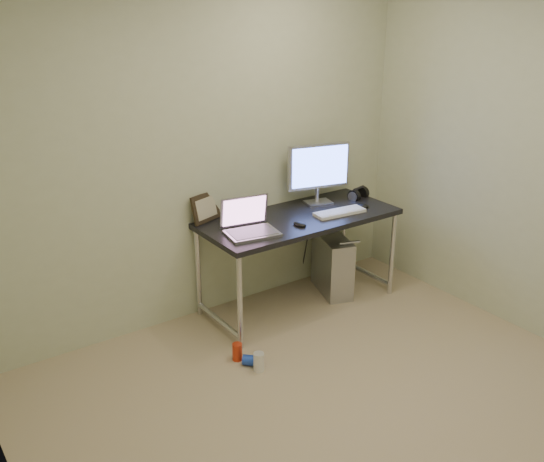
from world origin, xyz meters
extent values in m
plane|color=tan|center=(0.00, 0.00, 0.00)|extent=(3.50, 3.50, 0.00)
cube|color=beige|center=(0.00, 1.75, 1.25)|extent=(3.50, 0.02, 2.50)
cube|color=beige|center=(-1.75, 0.00, 1.25)|extent=(0.02, 3.50, 2.50)
cube|color=black|center=(0.61, 1.41, 0.73)|extent=(1.55, 0.68, 0.04)
cylinder|color=silver|center=(-0.12, 1.11, 0.35)|extent=(0.04, 0.04, 0.71)
cylinder|color=silver|center=(-0.12, 1.71, 0.35)|extent=(0.04, 0.04, 0.71)
cylinder|color=silver|center=(1.35, 1.11, 0.35)|extent=(0.04, 0.04, 0.71)
cylinder|color=silver|center=(1.35, 1.71, 0.35)|extent=(0.04, 0.04, 0.71)
cylinder|color=silver|center=(-0.12, 1.41, 0.08)|extent=(0.04, 0.60, 0.04)
cylinder|color=silver|center=(1.35, 1.41, 0.08)|extent=(0.04, 0.60, 0.04)
cube|color=#B6B6BB|center=(0.98, 1.42, 0.24)|extent=(0.34, 0.51, 0.49)
cylinder|color=#B8B7BF|center=(0.98, 1.23, 0.51)|extent=(0.17, 0.08, 0.02)
cylinder|color=#B8B7BF|center=(0.98, 1.62, 0.51)|extent=(0.17, 0.08, 0.02)
cylinder|color=black|center=(0.93, 1.70, 0.40)|extent=(0.01, 0.16, 0.69)
cylinder|color=black|center=(1.02, 1.68, 0.38)|extent=(0.02, 0.11, 0.71)
cylinder|color=red|center=(-0.22, 0.99, 0.06)|extent=(0.09, 0.09, 0.12)
cylinder|color=white|center=(-0.17, 0.80, 0.07)|extent=(0.09, 0.09, 0.13)
cylinder|color=blue|center=(-0.17, 0.88, 0.04)|extent=(0.14, 0.14, 0.07)
cube|color=#B8B7BF|center=(0.10, 1.29, 0.76)|extent=(0.40, 0.31, 0.02)
cube|color=slate|center=(0.10, 1.29, 0.77)|extent=(0.35, 0.26, 0.00)
cube|color=gray|center=(0.13, 1.43, 0.88)|extent=(0.36, 0.11, 0.23)
cube|color=#845378|center=(0.13, 1.43, 0.88)|extent=(0.33, 0.09, 0.20)
cube|color=#B8B7BF|center=(0.92, 1.57, 0.76)|extent=(0.24, 0.20, 0.02)
cylinder|color=#B8B7BF|center=(0.92, 1.59, 0.82)|extent=(0.03, 0.03, 0.11)
cube|color=#B8B7BF|center=(0.92, 1.58, 1.06)|extent=(0.52, 0.15, 0.36)
cube|color=#4C6BF5|center=(0.92, 1.55, 1.06)|extent=(0.47, 0.12, 0.31)
cube|color=white|center=(0.90, 1.27, 0.76)|extent=(0.42, 0.18, 0.02)
ellipsoid|color=black|center=(1.16, 1.29, 0.77)|extent=(0.08, 0.12, 0.04)
ellipsoid|color=black|center=(0.49, 1.24, 0.77)|extent=(0.09, 0.12, 0.04)
cylinder|color=black|center=(1.22, 1.49, 0.78)|extent=(0.07, 0.11, 0.11)
cylinder|color=black|center=(1.35, 1.49, 0.78)|extent=(0.07, 0.11, 0.11)
cube|color=black|center=(1.29, 1.49, 0.84)|extent=(0.14, 0.05, 0.01)
cube|color=black|center=(-0.03, 1.72, 0.86)|extent=(0.28, 0.16, 0.22)
cylinder|color=silver|center=(0.18, 1.65, 0.79)|extent=(0.01, 0.01, 0.08)
cylinder|color=white|center=(0.18, 1.65, 0.84)|extent=(0.04, 0.04, 0.04)
camera|label=1|loc=(-2.06, -2.05, 2.32)|focal=40.00mm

